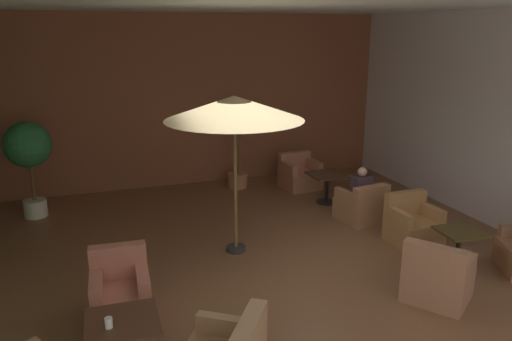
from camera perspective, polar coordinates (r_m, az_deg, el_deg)
ground_plane at (r=8.09m, az=1.09°, el=-10.27°), size 9.15×9.13×0.02m
wall_back_brick at (r=11.72m, az=-6.68°, el=7.98°), size 9.15×0.08×3.94m
wall_right_plain at (r=9.95m, az=26.54°, el=5.03°), size 0.08×9.13×3.94m
cafe_table_front_left at (r=5.63m, az=-15.09°, el=-17.59°), size 0.78×0.78×0.64m
armchair_front_left_north at (r=6.67m, az=-15.33°, el=-13.63°), size 0.76×0.81×0.90m
cafe_table_front_right at (r=8.19m, az=22.33°, el=-7.72°), size 0.66×0.66×0.64m
armchair_front_right_north at (r=8.99m, az=17.59°, el=-6.06°), size 0.79×0.75×0.85m
armchair_front_right_east at (r=7.26m, az=20.19°, el=-11.56°), size 1.10×1.10×0.90m
cafe_table_mid_center at (r=10.57m, az=8.19°, el=-1.22°), size 0.75×0.75×0.64m
armchair_mid_center_north at (r=11.58m, az=5.04°, el=-0.52°), size 0.87×0.85×0.80m
armchair_mid_center_east at (r=9.74m, az=12.08°, el=-4.05°), size 0.85×0.87×0.78m
patio_umbrella_tall_red at (r=7.69m, az=-2.53°, el=7.11°), size 2.19×2.19×2.59m
potted_tree_left_corner at (r=11.31m, az=-2.18°, el=4.43°), size 0.61×0.61×2.00m
potted_tree_mid_left at (r=10.41m, az=-24.79°, el=2.13°), size 0.88×0.88×1.90m
patron_by_window at (r=9.64m, az=12.07°, el=-1.72°), size 0.40×0.26×0.65m
iced_drink_cup at (r=5.46m, az=-16.63°, el=-16.47°), size 0.08×0.08×0.11m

